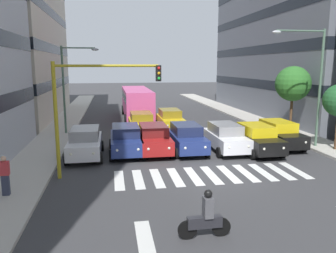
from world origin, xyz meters
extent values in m
plane|color=#38383A|center=(0.00, 0.00, 0.00)|extent=(180.00, 180.00, 0.00)
cube|color=#B2ADA3|center=(9.01, 0.00, 0.07)|extent=(2.61, 90.00, 0.15)
cube|color=slate|center=(-15.27, -19.09, 8.61)|extent=(9.92, 24.82, 17.21)
cube|color=black|center=(-15.27, -19.09, 3.44)|extent=(9.96, 24.86, 0.90)
cube|color=black|center=(-15.27, -19.09, 6.88)|extent=(9.96, 24.86, 0.90)
cube|color=black|center=(-15.27, -19.09, 10.33)|extent=(9.96, 24.86, 0.90)
cube|color=beige|center=(15.27, -21.48, 10.40)|extent=(9.92, 20.04, 20.81)
cube|color=black|center=(15.27, -21.48, 3.47)|extent=(9.96, 20.08, 0.90)
cube|color=black|center=(15.27, -21.48, 6.94)|extent=(9.96, 20.08, 0.90)
cube|color=black|center=(15.27, -21.48, 10.40)|extent=(9.96, 20.08, 0.90)
cube|color=silver|center=(-4.50, 0.00, 0.00)|extent=(0.45, 2.80, 0.01)
cube|color=silver|center=(-3.60, 0.00, 0.00)|extent=(0.45, 2.80, 0.01)
cube|color=silver|center=(-2.70, 0.00, 0.00)|extent=(0.45, 2.80, 0.01)
cube|color=silver|center=(-1.80, 0.00, 0.00)|extent=(0.45, 2.80, 0.01)
cube|color=silver|center=(-0.90, 0.00, 0.00)|extent=(0.45, 2.80, 0.01)
cube|color=silver|center=(0.00, 0.00, 0.00)|extent=(0.45, 2.80, 0.01)
cube|color=silver|center=(0.90, 0.00, 0.00)|extent=(0.45, 2.80, 0.01)
cube|color=silver|center=(1.80, 0.00, 0.00)|extent=(0.45, 2.80, 0.01)
cube|color=silver|center=(2.70, 0.00, 0.00)|extent=(0.45, 2.80, 0.01)
cube|color=silver|center=(3.60, 0.00, 0.00)|extent=(0.45, 2.80, 0.01)
cube|color=silver|center=(4.50, 0.00, 0.00)|extent=(0.45, 2.80, 0.01)
cube|color=silver|center=(3.85, 5.50, 0.00)|extent=(0.50, 2.20, 0.01)
cube|color=black|center=(-6.04, -4.76, 0.72)|extent=(1.80, 4.40, 0.80)
cube|color=yellow|center=(-6.04, -4.96, 1.42)|extent=(1.58, 2.46, 0.60)
cylinder|color=black|center=(-6.94, -3.30, 0.32)|extent=(0.22, 0.64, 0.64)
cylinder|color=black|center=(-5.14, -3.30, 0.32)|extent=(0.22, 0.64, 0.64)
cylinder|color=black|center=(-6.94, -6.21, 0.32)|extent=(0.22, 0.64, 0.64)
cylinder|color=black|center=(-5.14, -6.21, 0.32)|extent=(0.22, 0.64, 0.64)
sphere|color=white|center=(-6.61, -2.61, 0.80)|extent=(0.18, 0.18, 0.18)
sphere|color=white|center=(-5.46, -2.61, 0.80)|extent=(0.18, 0.18, 0.18)
cube|color=black|center=(-4.02, -3.66, 0.72)|extent=(1.80, 4.40, 0.80)
cube|color=yellow|center=(-4.02, -3.86, 1.42)|extent=(1.58, 2.46, 0.60)
cylinder|color=black|center=(-4.92, -2.21, 0.32)|extent=(0.22, 0.64, 0.64)
cylinder|color=black|center=(-3.12, -2.21, 0.32)|extent=(0.22, 0.64, 0.64)
cylinder|color=black|center=(-4.92, -5.12, 0.32)|extent=(0.22, 0.64, 0.64)
cylinder|color=black|center=(-3.12, -5.12, 0.32)|extent=(0.22, 0.64, 0.64)
sphere|color=white|center=(-4.60, -1.51, 0.80)|extent=(0.18, 0.18, 0.18)
sphere|color=white|center=(-3.45, -1.51, 0.80)|extent=(0.18, 0.18, 0.18)
cube|color=silver|center=(-2.25, -4.34, 0.72)|extent=(1.80, 4.40, 0.80)
cube|color=gray|center=(-2.25, -4.54, 1.42)|extent=(1.58, 2.46, 0.60)
cylinder|color=black|center=(-3.15, -2.89, 0.32)|extent=(0.22, 0.64, 0.64)
cylinder|color=black|center=(-1.35, -2.89, 0.32)|extent=(0.22, 0.64, 0.64)
cylinder|color=black|center=(-3.15, -5.79, 0.32)|extent=(0.22, 0.64, 0.64)
cylinder|color=black|center=(-1.35, -5.79, 0.32)|extent=(0.22, 0.64, 0.64)
sphere|color=white|center=(-2.83, -2.19, 0.80)|extent=(0.18, 0.18, 0.18)
sphere|color=white|center=(-1.68, -2.19, 0.80)|extent=(0.18, 0.18, 0.18)
cube|color=navy|center=(0.21, -4.58, 0.72)|extent=(1.80, 4.40, 0.80)
cube|color=#1D2547|center=(0.21, -4.78, 1.42)|extent=(1.58, 2.46, 0.60)
cylinder|color=black|center=(-0.69, -3.13, 0.32)|extent=(0.22, 0.64, 0.64)
cylinder|color=black|center=(1.11, -3.13, 0.32)|extent=(0.22, 0.64, 0.64)
cylinder|color=black|center=(-0.69, -6.04, 0.32)|extent=(0.22, 0.64, 0.64)
cylinder|color=black|center=(1.11, -6.04, 0.32)|extent=(0.22, 0.64, 0.64)
sphere|color=white|center=(-0.37, -2.43, 0.80)|extent=(0.18, 0.18, 0.18)
sphere|color=white|center=(0.78, -2.43, 0.80)|extent=(0.18, 0.18, 0.18)
cube|color=maroon|center=(2.25, -4.71, 0.72)|extent=(1.80, 4.40, 0.80)
cube|color=maroon|center=(2.25, -4.91, 1.42)|extent=(1.58, 2.46, 0.60)
cylinder|color=black|center=(1.35, -3.25, 0.32)|extent=(0.22, 0.64, 0.64)
cylinder|color=black|center=(3.15, -3.25, 0.32)|extent=(0.22, 0.64, 0.64)
cylinder|color=black|center=(1.35, -6.16, 0.32)|extent=(0.22, 0.64, 0.64)
cylinder|color=black|center=(3.15, -6.16, 0.32)|extent=(0.22, 0.64, 0.64)
sphere|color=white|center=(1.67, -2.56, 0.80)|extent=(0.18, 0.18, 0.18)
sphere|color=white|center=(2.83, -2.56, 0.80)|extent=(0.18, 0.18, 0.18)
cube|color=navy|center=(3.95, -4.73, 0.72)|extent=(1.80, 4.40, 0.80)
cube|color=#1D2547|center=(3.95, -4.93, 1.42)|extent=(1.58, 2.46, 0.60)
cylinder|color=black|center=(3.05, -3.28, 0.32)|extent=(0.22, 0.64, 0.64)
cylinder|color=black|center=(4.85, -3.28, 0.32)|extent=(0.22, 0.64, 0.64)
cylinder|color=black|center=(3.05, -6.18, 0.32)|extent=(0.22, 0.64, 0.64)
cylinder|color=black|center=(4.85, -6.18, 0.32)|extent=(0.22, 0.64, 0.64)
sphere|color=white|center=(3.38, -2.58, 0.80)|extent=(0.18, 0.18, 0.18)
sphere|color=white|center=(4.53, -2.58, 0.80)|extent=(0.18, 0.18, 0.18)
cube|color=silver|center=(6.33, -4.31, 0.72)|extent=(1.80, 4.40, 0.80)
cube|color=gray|center=(6.33, -4.51, 1.42)|extent=(1.58, 2.46, 0.60)
cylinder|color=black|center=(5.43, -2.86, 0.32)|extent=(0.22, 0.64, 0.64)
cylinder|color=black|center=(7.23, -2.86, 0.32)|extent=(0.22, 0.64, 0.64)
cylinder|color=black|center=(5.43, -5.76, 0.32)|extent=(0.22, 0.64, 0.64)
cylinder|color=black|center=(7.23, -5.76, 0.32)|extent=(0.22, 0.64, 0.64)
sphere|color=white|center=(5.76, -2.16, 0.80)|extent=(0.18, 0.18, 0.18)
sphere|color=white|center=(6.91, -2.16, 0.80)|extent=(0.18, 0.18, 0.18)
cube|color=gold|center=(-0.03, -11.77, 0.72)|extent=(1.80, 4.40, 0.80)
cube|color=olive|center=(-0.03, -11.97, 1.42)|extent=(1.58, 2.46, 0.60)
cylinder|color=black|center=(-0.93, -10.32, 0.32)|extent=(0.22, 0.64, 0.64)
cylinder|color=black|center=(0.87, -10.32, 0.32)|extent=(0.22, 0.64, 0.64)
cylinder|color=black|center=(-0.93, -13.22, 0.32)|extent=(0.22, 0.64, 0.64)
cylinder|color=black|center=(0.87, -13.22, 0.32)|extent=(0.22, 0.64, 0.64)
sphere|color=white|center=(-0.60, -9.62, 0.80)|extent=(0.18, 0.18, 0.18)
sphere|color=white|center=(0.55, -9.62, 0.80)|extent=(0.18, 0.18, 0.18)
cube|color=gold|center=(2.50, -10.26, 0.72)|extent=(1.80, 4.40, 0.80)
cube|color=olive|center=(2.50, -10.46, 1.42)|extent=(1.58, 2.46, 0.60)
cylinder|color=black|center=(1.60, -8.81, 0.32)|extent=(0.22, 0.64, 0.64)
cylinder|color=black|center=(3.40, -8.81, 0.32)|extent=(0.22, 0.64, 0.64)
cylinder|color=black|center=(1.60, -11.71, 0.32)|extent=(0.22, 0.64, 0.64)
cylinder|color=black|center=(3.40, -11.71, 0.32)|extent=(0.22, 0.64, 0.64)
sphere|color=white|center=(1.92, -8.11, 0.80)|extent=(0.18, 0.18, 0.18)
sphere|color=white|center=(3.07, -8.11, 0.80)|extent=(0.18, 0.18, 0.18)
cube|color=#DB5193|center=(2.25, -18.48, 1.75)|extent=(2.50, 10.50, 2.50)
cube|color=black|center=(2.25, -18.48, 2.30)|extent=(2.52, 9.87, 0.80)
cylinder|color=black|center=(1.00, -14.80, 0.50)|extent=(0.28, 1.00, 1.00)
cylinder|color=black|center=(3.50, -14.80, 0.50)|extent=(0.28, 1.00, 1.00)
cylinder|color=black|center=(1.00, -21.63, 0.50)|extent=(0.28, 1.00, 1.00)
cylinder|color=black|center=(3.50, -21.63, 0.50)|extent=(0.28, 1.00, 1.00)
cylinder|color=black|center=(2.55, 5.84, 0.30)|extent=(0.60, 0.11, 0.60)
cylinder|color=black|center=(1.45, 5.82, 0.30)|extent=(0.60, 0.11, 0.60)
cube|color=#232328|center=(2.00, 5.83, 0.52)|extent=(1.10, 0.25, 0.36)
cube|color=#4C4C51|center=(1.90, 5.83, 1.00)|extent=(0.28, 0.36, 0.64)
sphere|color=black|center=(1.90, 5.83, 1.44)|extent=(0.26, 0.26, 0.26)
cylinder|color=#AD991E|center=(7.30, -0.76, 2.75)|extent=(0.18, 0.18, 5.50)
cylinder|color=#AD991E|center=(4.90, -0.76, 5.30)|extent=(4.80, 0.12, 0.12)
cube|color=black|center=(2.50, -0.76, 4.95)|extent=(0.24, 0.28, 0.76)
sphere|color=red|center=(2.50, -0.61, 5.19)|extent=(0.14, 0.14, 0.14)
sphere|color=orange|center=(2.50, -0.61, 4.95)|extent=(0.14, 0.14, 0.14)
sphere|color=green|center=(2.50, -0.61, 4.71)|extent=(0.14, 0.14, 0.14)
cylinder|color=#4C6B56|center=(-8.30, -4.13, 3.84)|extent=(0.16, 0.16, 7.39)
cylinder|color=#4C6B56|center=(-6.73, -4.13, 7.39)|extent=(3.16, 0.10, 0.10)
ellipsoid|color=#B7BCC1|center=(-5.15, -4.13, 7.29)|extent=(0.56, 0.28, 0.20)
cylinder|color=#4C6B56|center=(8.30, -11.24, 3.46)|extent=(0.16, 0.16, 6.61)
cylinder|color=#4C6B56|center=(7.07, -11.24, 6.61)|extent=(2.46, 0.10, 0.10)
ellipsoid|color=#B7BCC1|center=(5.84, -11.24, 6.51)|extent=(0.56, 0.28, 0.20)
cylinder|color=#513823|center=(-8.74, -8.11, 1.66)|extent=(0.20, 0.20, 3.03)
sphere|color=#2D6B28|center=(-8.74, -8.11, 3.97)|extent=(2.62, 2.62, 2.62)
cube|color=#2D3347|center=(9.05, 1.46, 0.57)|extent=(0.28, 0.20, 0.84)
cube|color=#C63338|center=(9.05, 1.46, 1.27)|extent=(0.36, 0.24, 0.56)
sphere|color=tan|center=(9.05, 1.46, 1.67)|extent=(0.22, 0.22, 0.22)
camera|label=1|loc=(4.75, 15.18, 5.31)|focal=35.73mm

